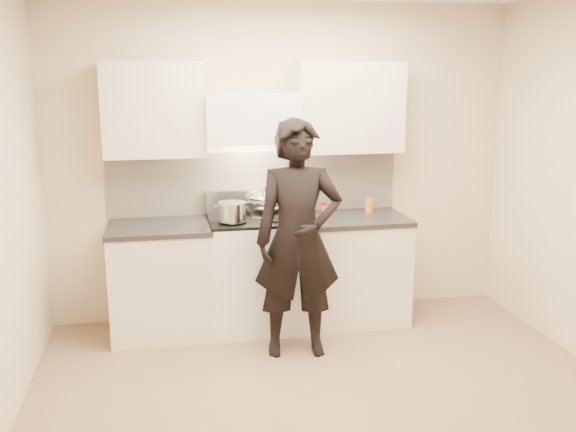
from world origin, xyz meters
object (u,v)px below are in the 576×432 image
Objects in this scene: counter_right at (351,268)px; wok at (266,201)px; utensil_crock at (304,202)px; stove at (256,272)px; person at (298,239)px.

wok reaches higher than counter_right.
utensil_crock is at bearing 157.42° from counter_right.
wok is at bearing 50.29° from stove.
stove reaches higher than counter_right.
counter_right is 0.51× the size of person.
stove is 0.53× the size of person.
counter_right is at bearing -11.50° from wok.
wok is 1.26× the size of utensil_crock.
person is at bearing -105.76° from utensil_crock.
stove is 1.04× the size of counter_right.
person is (-0.59, -0.58, 0.44)m from counter_right.
utensil_crock is (0.45, 0.16, 0.55)m from stove.
wok is 0.24× the size of person.
stove is 0.73m from utensil_crock.
counter_right is 0.94m from person.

